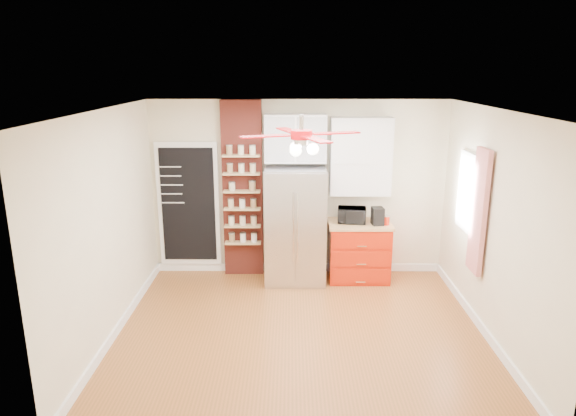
{
  "coord_description": "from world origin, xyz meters",
  "views": [
    {
      "loc": [
        -0.12,
        -5.68,
        3.14
      ],
      "look_at": [
        -0.15,
        0.9,
        1.34
      ],
      "focal_mm": 32.0,
      "sensor_mm": 36.0,
      "label": 1
    }
  ],
  "objects_px": {
    "ceiling_fan": "(301,135)",
    "coffee_maker": "(378,216)",
    "pantry_jar_oats": "(232,187)",
    "toaster_oven": "(352,215)",
    "canister_left": "(386,220)",
    "fridge": "(295,225)",
    "red_cabinet": "(359,251)"
  },
  "relations": [
    {
      "from": "ceiling_fan",
      "to": "canister_left",
      "type": "bearing_deg",
      "value": 50.91
    },
    {
      "from": "toaster_oven",
      "to": "coffee_maker",
      "type": "relative_size",
      "value": 1.59
    },
    {
      "from": "pantry_jar_oats",
      "to": "red_cabinet",
      "type": "bearing_deg",
      "value": -2.6
    },
    {
      "from": "fridge",
      "to": "pantry_jar_oats",
      "type": "relative_size",
      "value": 14.77
    },
    {
      "from": "red_cabinet",
      "to": "coffee_maker",
      "type": "relative_size",
      "value": 3.59
    },
    {
      "from": "coffee_maker",
      "to": "fridge",
      "type": "bearing_deg",
      "value": 171.13
    },
    {
      "from": "coffee_maker",
      "to": "pantry_jar_oats",
      "type": "xyz_separation_m",
      "value": [
        -2.16,
        0.18,
        0.4
      ]
    },
    {
      "from": "red_cabinet",
      "to": "ceiling_fan",
      "type": "xyz_separation_m",
      "value": [
        -0.92,
        -1.68,
        1.97
      ]
    },
    {
      "from": "fridge",
      "to": "pantry_jar_oats",
      "type": "xyz_separation_m",
      "value": [
        -0.94,
        0.14,
        0.56
      ]
    },
    {
      "from": "coffee_maker",
      "to": "pantry_jar_oats",
      "type": "bearing_deg",
      "value": 168.38
    },
    {
      "from": "toaster_oven",
      "to": "pantry_jar_oats",
      "type": "distance_m",
      "value": 1.84
    },
    {
      "from": "toaster_oven",
      "to": "coffee_maker",
      "type": "distance_m",
      "value": 0.38
    },
    {
      "from": "ceiling_fan",
      "to": "fridge",
      "type": "bearing_deg",
      "value": 91.76
    },
    {
      "from": "pantry_jar_oats",
      "to": "ceiling_fan",
      "type": "bearing_deg",
      "value": -60.63
    },
    {
      "from": "red_cabinet",
      "to": "canister_left",
      "type": "relative_size",
      "value": 7.25
    },
    {
      "from": "fridge",
      "to": "canister_left",
      "type": "distance_m",
      "value": 1.34
    },
    {
      "from": "ceiling_fan",
      "to": "coffee_maker",
      "type": "relative_size",
      "value": 5.35
    },
    {
      "from": "red_cabinet",
      "to": "coffee_maker",
      "type": "distance_m",
      "value": 0.64
    },
    {
      "from": "ceiling_fan",
      "to": "toaster_oven",
      "type": "height_order",
      "value": "ceiling_fan"
    },
    {
      "from": "ceiling_fan",
      "to": "pantry_jar_oats",
      "type": "bearing_deg",
      "value": 119.37
    },
    {
      "from": "canister_left",
      "to": "pantry_jar_oats",
      "type": "height_order",
      "value": "pantry_jar_oats"
    },
    {
      "from": "red_cabinet",
      "to": "toaster_oven",
      "type": "distance_m",
      "value": 0.58
    },
    {
      "from": "canister_left",
      "to": "toaster_oven",
      "type": "bearing_deg",
      "value": 167.84
    },
    {
      "from": "canister_left",
      "to": "coffee_maker",
      "type": "bearing_deg",
      "value": -179.92
    },
    {
      "from": "fridge",
      "to": "ceiling_fan",
      "type": "relative_size",
      "value": 1.25
    },
    {
      "from": "canister_left",
      "to": "pantry_jar_oats",
      "type": "xyz_separation_m",
      "value": [
        -2.28,
        0.18,
        0.47
      ]
    },
    {
      "from": "red_cabinet",
      "to": "ceiling_fan",
      "type": "relative_size",
      "value": 0.67
    },
    {
      "from": "coffee_maker",
      "to": "canister_left",
      "type": "height_order",
      "value": "coffee_maker"
    },
    {
      "from": "ceiling_fan",
      "to": "toaster_oven",
      "type": "relative_size",
      "value": 3.37
    },
    {
      "from": "toaster_oven",
      "to": "canister_left",
      "type": "xyz_separation_m",
      "value": [
        0.49,
        -0.11,
        -0.05
      ]
    },
    {
      "from": "fridge",
      "to": "coffee_maker",
      "type": "bearing_deg",
      "value": -1.99
    },
    {
      "from": "toaster_oven",
      "to": "pantry_jar_oats",
      "type": "relative_size",
      "value": 3.5
    }
  ]
}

